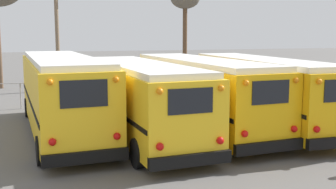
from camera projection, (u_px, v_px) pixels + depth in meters
The scene contains 8 objects.
ground_plane at pixel (165, 129), 17.97m from camera, with size 160.00×160.00×0.00m, color #5B5956.
school_bus_0 at pixel (61, 92), 16.99m from camera, with size 2.94×11.00×3.15m.
school_bus_1 at pixel (139, 97), 16.30m from camera, with size 2.88×10.04×2.93m.
school_bus_2 at pixel (200, 91), 17.73m from camera, with size 2.96×10.29×3.00m.
school_bus_3 at pixel (261, 89), 18.42m from camera, with size 2.75×10.51×2.98m.
utility_pole at pixel (57, 37), 29.38m from camera, with size 1.80×0.27×7.32m.
bare_tree_0 at pixel (185, 0), 38.64m from camera, with size 2.75×2.75×8.35m.
fence_line at pixel (126, 86), 24.58m from camera, with size 16.47×0.06×1.42m.
Camera 1 is at (-5.53, -16.68, 4.06)m, focal length 45.00 mm.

